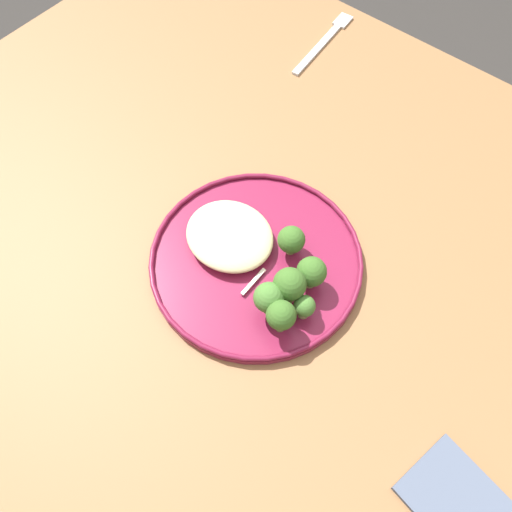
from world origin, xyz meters
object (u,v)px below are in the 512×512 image
Objects in this scene: seared_scallop_front_small at (229,256)px; broccoli_floret_center_pile at (281,316)px; seared_scallop_rear_pale at (246,221)px; dinner_fork at (324,41)px; dinner_plate at (256,260)px; seared_scallop_left_edge at (228,217)px; seared_scallop_large_seared at (261,240)px; broccoli_floret_front_edge at (290,285)px; broccoli_floret_left_leaning at (304,307)px; seared_scallop_tilted_round at (224,236)px; broccoli_floret_tall_stalk at (311,272)px; broccoli_floret_beside_noodles at (292,239)px; broccoli_floret_split_head at (269,298)px.

broccoli_floret_center_pile is at bearing -16.75° from seared_scallop_front_small.
seared_scallop_front_small is 0.54× the size of broccoli_floret_center_pile.
dinner_fork is at bearing 110.40° from seared_scallop_rear_pale.
seared_scallop_left_edge reaches higher than dinner_plate.
seared_scallop_large_seared is (-0.01, 0.02, 0.01)m from dinner_plate.
seared_scallop_left_edge is 0.36× the size of broccoli_floret_front_edge.
broccoli_floret_center_pile is (0.13, -0.09, 0.03)m from seared_scallop_rear_pale.
broccoli_floret_left_leaning reaches higher than seared_scallop_left_edge.
broccoli_floret_center_pile is at bearing -21.02° from seared_scallop_tilted_round.
broccoli_floret_center_pile reaches higher than broccoli_floret_tall_stalk.
broccoli_floret_tall_stalk is at bearing -56.61° from dinner_fork.
dinner_plate is 4.58× the size of broccoli_floret_front_edge.
seared_scallop_front_small and seared_scallop_rear_pale have the same top height.
seared_scallop_left_edge is at bearing 152.74° from broccoli_floret_center_pile.
broccoli_floret_tall_stalk is 1.12× the size of broccoli_floret_beside_noodles.
broccoli_floret_tall_stalk is at bearing 20.53° from seared_scallop_front_small.
broccoli_floret_beside_noodles is (-0.04, 0.06, -0.01)m from broccoli_floret_front_edge.
broccoli_floret_split_head is (-0.03, 0.01, -0.00)m from broccoli_floret_center_pile.
broccoli_floret_tall_stalk is at bearing 116.16° from broccoli_floret_left_leaning.
seared_scallop_rear_pale is at bearing 158.13° from broccoli_floret_left_leaning.
broccoli_floret_tall_stalk is at bearing -4.46° from seared_scallop_large_seared.
broccoli_floret_beside_noodles reaches higher than seared_scallop_left_edge.
broccoli_floret_split_head reaches higher than seared_scallop_left_edge.
broccoli_floret_tall_stalk is at bearing -7.98° from seared_scallop_rear_pale.
broccoli_floret_center_pile is at bearing -108.35° from broccoli_floret_left_leaning.
broccoli_floret_left_leaning is at bearing -0.36° from seared_scallop_front_small.
broccoli_floret_front_edge is 1.59× the size of broccoli_floret_left_leaning.
seared_scallop_rear_pale is at bearing 107.95° from seared_scallop_front_small.
broccoli_floret_left_leaning is at bearing -23.62° from seared_scallop_large_seared.
broccoli_floret_front_edge is 0.04m from broccoli_floret_tall_stalk.
broccoli_floret_front_edge is at bearing -55.32° from broccoli_floret_beside_noodles.
seared_scallop_front_small is 0.03m from seared_scallop_tilted_round.
seared_scallop_left_edge is 0.48× the size of broccoli_floret_beside_noodles.
broccoli_floret_center_pile is at bearing -20.52° from broccoli_floret_split_head.
seared_scallop_tilted_round is at bearing -171.24° from broccoli_floret_tall_stalk.
seared_scallop_tilted_round is at bearing 142.89° from seared_scallop_front_small.
dinner_plate is 0.09m from broccoli_floret_split_head.
broccoli_floret_tall_stalk reaches higher than seared_scallop_large_seared.
seared_scallop_rear_pale and seared_scallop_tilted_round have the same top height.
broccoli_floret_beside_noodles is (0.04, 0.02, 0.02)m from seared_scallop_large_seared.
seared_scallop_front_small is at bearing -177.39° from broccoli_floret_front_edge.
dinner_plate is at bearing -123.16° from broccoli_floret_beside_noodles.
seared_scallop_tilted_round is (-0.03, 0.02, -0.00)m from seared_scallop_front_small.
broccoli_floret_center_pile is at bearing -39.84° from seared_scallop_large_seared.
broccoli_floret_split_head is (0.03, -0.09, 0.01)m from broccoli_floret_beside_noodles.
dinner_fork is at bearing 110.09° from seared_scallop_front_small.
broccoli_floret_beside_noodles is (0.08, 0.05, 0.02)m from seared_scallop_tilted_round.
dinner_fork is (-0.29, 0.45, -0.03)m from broccoli_floret_left_leaning.
seared_scallop_left_edge is at bearing -179.97° from seared_scallop_large_seared.
broccoli_floret_front_edge reaches higher than dinner_fork.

